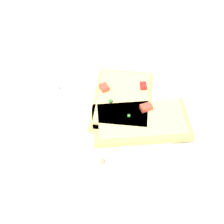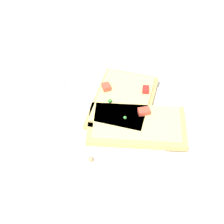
{
  "view_description": "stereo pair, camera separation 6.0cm",
  "coord_description": "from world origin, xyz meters",
  "px_view_note": "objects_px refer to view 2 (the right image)",
  "views": [
    {
      "loc": [
        0.39,
        -0.06,
        0.48
      ],
      "look_at": [
        0.0,
        0.0,
        0.02
      ],
      "focal_mm": 50.0,
      "sensor_mm": 36.0,
      "label": 1
    },
    {
      "loc": [
        0.39,
        -0.0,
        0.48
      ],
      "look_at": [
        0.0,
        0.0,
        0.02
      ],
      "focal_mm": 50.0,
      "sensor_mm": 36.0,
      "label": 2
    }
  ],
  "objects_px": {
    "pizza_slice_corner": "(125,101)",
    "fork": "(97,119)",
    "plate": "(112,117)",
    "pizza_slice_main": "(139,125)",
    "knife": "(98,93)"
  },
  "relations": [
    {
      "from": "pizza_slice_corner",
      "to": "fork",
      "type": "bearing_deg",
      "value": 140.34
    },
    {
      "from": "plate",
      "to": "pizza_slice_main",
      "type": "height_order",
      "value": "pizza_slice_main"
    },
    {
      "from": "plate",
      "to": "pizza_slice_corner",
      "type": "height_order",
      "value": "pizza_slice_corner"
    },
    {
      "from": "plate",
      "to": "knife",
      "type": "bearing_deg",
      "value": -153.63
    },
    {
      "from": "plate",
      "to": "pizza_slice_corner",
      "type": "relative_size",
      "value": 1.36
    },
    {
      "from": "plate",
      "to": "pizza_slice_main",
      "type": "distance_m",
      "value": 0.06
    },
    {
      "from": "knife",
      "to": "pizza_slice_corner",
      "type": "bearing_deg",
      "value": 6.74
    },
    {
      "from": "fork",
      "to": "pizza_slice_corner",
      "type": "bearing_deg",
      "value": 71.96
    },
    {
      "from": "plate",
      "to": "pizza_slice_main",
      "type": "relative_size",
      "value": 1.36
    },
    {
      "from": "pizza_slice_main",
      "to": "fork",
      "type": "bearing_deg",
      "value": 169.51
    },
    {
      "from": "knife",
      "to": "pizza_slice_main",
      "type": "xyz_separation_m",
      "value": [
        0.09,
        0.08,
        0.01
      ]
    },
    {
      "from": "fork",
      "to": "pizza_slice_corner",
      "type": "relative_size",
      "value": 0.9
    },
    {
      "from": "plate",
      "to": "pizza_slice_main",
      "type": "bearing_deg",
      "value": 57.82
    },
    {
      "from": "fork",
      "to": "pizza_slice_main",
      "type": "relative_size",
      "value": 0.9
    },
    {
      "from": "plate",
      "to": "knife",
      "type": "relative_size",
      "value": 1.38
    }
  ]
}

